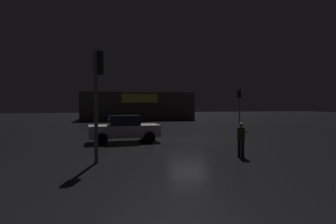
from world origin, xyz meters
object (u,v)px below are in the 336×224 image
traffic_signal_main (97,85)px  car_near (124,129)px  store_building (136,106)px  traffic_signal_opposite (239,100)px  pedestrian (241,137)px

traffic_signal_main → car_near: traffic_signal_main is taller
store_building → traffic_signal_opposite: bearing=-69.2°
traffic_signal_opposite → pedestrian: 14.14m
pedestrian → store_building: bearing=91.8°
traffic_signal_main → pedestrian: size_ratio=2.94×
traffic_signal_main → pedestrian: (6.25, -0.37, -2.27)m
store_building → car_near: store_building is taller
store_building → traffic_signal_main: 32.14m
traffic_signal_main → traffic_signal_opposite: traffic_signal_main is taller
traffic_signal_main → car_near: (1.49, 5.77, -2.32)m
traffic_signal_main → car_near: 6.39m
traffic_signal_main → car_near: size_ratio=1.03×
traffic_signal_main → traffic_signal_opposite: 17.52m
car_near → pedestrian: 7.76m
traffic_signal_opposite → car_near: (-11.20, -6.30, -1.97)m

